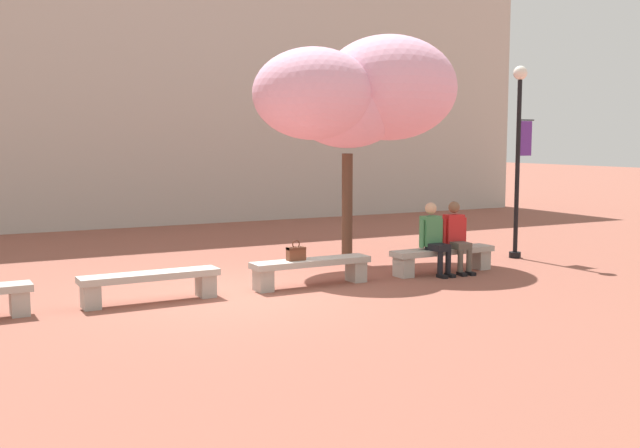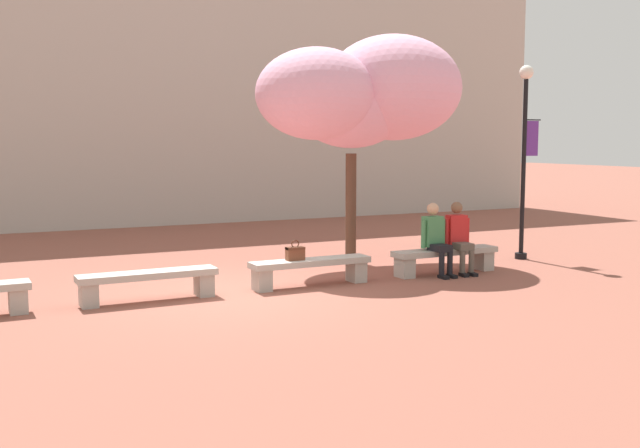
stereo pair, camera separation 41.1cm
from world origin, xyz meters
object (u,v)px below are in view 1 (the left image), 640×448
object	(u,v)px
handbag	(296,253)
stone_bench_near_east	(443,256)
stone_bench_center	(311,267)
lamp_post_with_banner	(519,144)
stone_bench_near_west	(150,282)
cherry_tree_main	(357,94)
person_seated_right	(456,234)
person_seated_left	(434,236)

from	to	relation	value
handbag	stone_bench_near_east	bearing A→B (deg)	-0.02
stone_bench_center	lamp_post_with_banner	size ratio (longest dim) A/B	0.54
stone_bench_near_west	stone_bench_near_east	bearing A→B (deg)	0.00
handbag	lamp_post_with_banner	xyz separation A→B (m)	(5.34, 0.72, 1.75)
stone_bench_near_west	cherry_tree_main	distance (m)	5.75
stone_bench_near_east	person_seated_right	bearing A→B (deg)	-12.02
person_seated_left	handbag	world-z (taller)	person_seated_left
person_seated_right	handbag	bearing A→B (deg)	179.03
stone_bench_center	person_seated_right	world-z (taller)	person_seated_right
stone_bench_near_west	stone_bench_near_east	size ratio (longest dim) A/B	1.00
stone_bench_center	person_seated_left	bearing A→B (deg)	-1.26
lamp_post_with_banner	cherry_tree_main	bearing A→B (deg)	161.61
person_seated_right	handbag	size ratio (longest dim) A/B	3.81
cherry_tree_main	person_seated_left	bearing A→B (deg)	-73.86
stone_bench_near_west	cherry_tree_main	xyz separation A→B (m)	(4.59, 1.77, 2.98)
person_seated_left	stone_bench_near_west	bearing A→B (deg)	179.40
person_seated_right	handbag	world-z (taller)	person_seated_right
stone_bench_near_west	stone_bench_center	xyz separation A→B (m)	(2.69, 0.00, 0.00)
stone_bench_near_west	person_seated_right	world-z (taller)	person_seated_right
stone_bench_near_west	person_seated_right	bearing A→B (deg)	-0.54
stone_bench_near_west	stone_bench_near_east	world-z (taller)	same
handbag	cherry_tree_main	bearing A→B (deg)	39.05
person_seated_left	handbag	xyz separation A→B (m)	(-2.71, 0.05, -0.12)
cherry_tree_main	lamp_post_with_banner	world-z (taller)	cherry_tree_main
person_seated_right	stone_bench_near_west	bearing A→B (deg)	179.46
person_seated_right	lamp_post_with_banner	xyz separation A→B (m)	(2.13, 0.77, 1.63)
stone_bench_near_east	person_seated_right	world-z (taller)	person_seated_right
handbag	lamp_post_with_banner	bearing A→B (deg)	7.67
person_seated_left	lamp_post_with_banner	bearing A→B (deg)	16.38
cherry_tree_main	stone_bench_near_west	bearing A→B (deg)	-158.91
stone_bench_near_east	cherry_tree_main	distance (m)	3.55
stone_bench_near_east	stone_bench_near_west	bearing A→B (deg)	180.00
handbag	cherry_tree_main	distance (m)	3.90
handbag	lamp_post_with_banner	distance (m)	5.67
stone_bench_near_east	handbag	distance (m)	2.98
handbag	lamp_post_with_banner	size ratio (longest dim) A/B	0.09
stone_bench_center	person_seated_left	world-z (taller)	person_seated_left
person_seated_left	cherry_tree_main	size ratio (longest dim) A/B	0.29
stone_bench_center	handbag	bearing A→B (deg)	179.76
lamp_post_with_banner	person_seated_left	bearing A→B (deg)	-163.62
stone_bench_near_east	lamp_post_with_banner	world-z (taller)	lamp_post_with_banner
stone_bench_near_west	stone_bench_center	world-z (taller)	same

